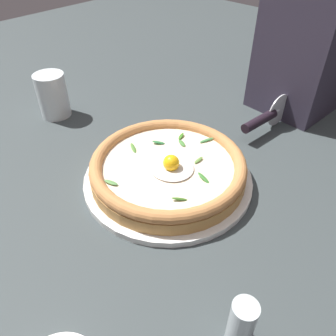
{
  "coord_description": "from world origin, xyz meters",
  "views": [
    {
      "loc": [
        0.38,
        -0.38,
        0.44
      ],
      "look_at": [
        0.04,
        -0.02,
        0.03
      ],
      "focal_mm": 36.03,
      "sensor_mm": 36.0,
      "label": 1
    }
  ],
  "objects_px": {
    "pizza_cutter": "(265,118)",
    "pepper_shaker": "(241,325)",
    "pizza": "(168,167)",
    "drinking_glass": "(53,98)"
  },
  "relations": [
    {
      "from": "drinking_glass",
      "to": "pizza",
      "type": "bearing_deg",
      "value": 1.43
    },
    {
      "from": "pizza_cutter",
      "to": "drinking_glass",
      "type": "xyz_separation_m",
      "value": [
        -0.42,
        -0.29,
        0.01
      ]
    },
    {
      "from": "pizza",
      "to": "pepper_shaker",
      "type": "height_order",
      "value": "pepper_shaker"
    },
    {
      "from": "pizza_cutter",
      "to": "pepper_shaker",
      "type": "distance_m",
      "value": 0.49
    },
    {
      "from": "pizza_cutter",
      "to": "pepper_shaker",
      "type": "relative_size",
      "value": 1.97
    },
    {
      "from": "pizza_cutter",
      "to": "pizza",
      "type": "bearing_deg",
      "value": -98.83
    },
    {
      "from": "pepper_shaker",
      "to": "pizza",
      "type": "bearing_deg",
      "value": 149.21
    },
    {
      "from": "pizza_cutter",
      "to": "drinking_glass",
      "type": "height_order",
      "value": "drinking_glass"
    },
    {
      "from": "pizza",
      "to": "pepper_shaker",
      "type": "distance_m",
      "value": 0.32
    },
    {
      "from": "pizza",
      "to": "pepper_shaker",
      "type": "xyz_separation_m",
      "value": [
        0.27,
        -0.16,
        0.01
      ]
    }
  ]
}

